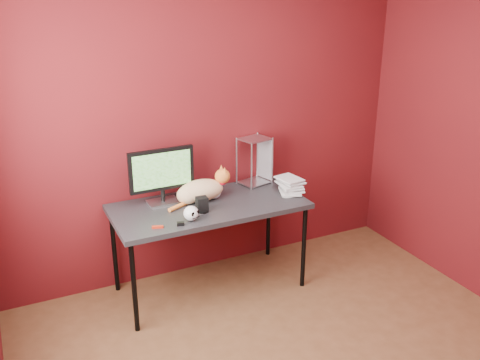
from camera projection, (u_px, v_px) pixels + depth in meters
name	position (u px, v px, depth m)	size (l,w,h in m)	color
room	(331.00, 171.00, 2.81)	(3.52, 3.52, 2.61)	brown
desk	(209.00, 210.00, 4.17)	(1.50, 0.70, 0.75)	black
monitor	(162.00, 173.00, 4.09)	(0.51, 0.17, 0.44)	#B6B7BB
cat	(201.00, 190.00, 4.19)	(0.55, 0.22, 0.26)	orange
skull_mug	(191.00, 213.00, 3.86)	(0.11, 0.12, 0.11)	white
speaker	(202.00, 205.00, 4.00)	(0.10, 0.10, 0.12)	black
book_stack	(283.00, 115.00, 4.15)	(0.23, 0.26, 1.31)	beige
wire_rack	(255.00, 161.00, 4.51)	(0.28, 0.25, 0.41)	#B6B7BB
pocket_knife	(158.00, 227.00, 3.76)	(0.08, 0.02, 0.02)	#B1200D
black_gadget	(181.00, 224.00, 3.79)	(0.05, 0.03, 0.03)	black
washer	(201.00, 214.00, 3.99)	(0.04, 0.04, 0.00)	#B6B7BB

